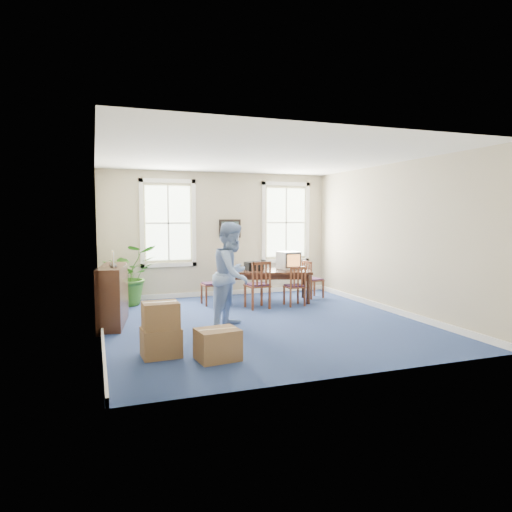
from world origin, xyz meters
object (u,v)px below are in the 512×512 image
object	(u,v)px
crt_tv	(288,260)
cardboard_boxes	(174,325)
chair_near_left	(257,285)
man	(232,275)
conference_table	(264,286)
credenza	(113,294)
potted_plant	(128,275)

from	to	relation	value
crt_tv	cardboard_boxes	distance (m)	5.01
chair_near_left	man	distance (m)	1.82
conference_table	chair_near_left	world-z (taller)	chair_near_left
man	credenza	world-z (taller)	man
conference_table	crt_tv	distance (m)	0.89
conference_table	credenza	distance (m)	3.83
conference_table	credenza	bearing A→B (deg)	-142.00
man	credenza	size ratio (longest dim) A/B	1.32
conference_table	chair_near_left	bearing A→B (deg)	-103.28
crt_tv	man	world-z (taller)	man
chair_near_left	credenza	world-z (taller)	credenza
conference_table	man	world-z (taller)	man
conference_table	man	size ratio (longest dim) A/B	1.14
potted_plant	crt_tv	bearing A→B (deg)	-8.06
cardboard_boxes	crt_tv	bearing A→B (deg)	46.12
chair_near_left	credenza	size ratio (longest dim) A/B	0.72
credenza	conference_table	bearing A→B (deg)	29.39
potted_plant	cardboard_boxes	distance (m)	4.16
crt_tv	cardboard_boxes	world-z (taller)	crt_tv
crt_tv	conference_table	bearing A→B (deg)	175.74
potted_plant	cardboard_boxes	size ratio (longest dim) A/B	0.94
conference_table	credenza	world-z (taller)	credenza
conference_table	man	xyz separation A→B (m)	(-1.47, -2.20, 0.60)
conference_table	cardboard_boxes	world-z (taller)	cardboard_boxes
chair_near_left	conference_table	bearing A→B (deg)	-126.33
chair_near_left	man	world-z (taller)	man
potted_plant	conference_table	bearing A→B (deg)	-10.61
chair_near_left	man	bearing A→B (deg)	49.46
credenza	potted_plant	xyz separation A→B (m)	(0.42, 1.92, 0.12)
man	credenza	bearing A→B (deg)	107.77
credenza	potted_plant	world-z (taller)	potted_plant
potted_plant	credenza	bearing A→B (deg)	-102.33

